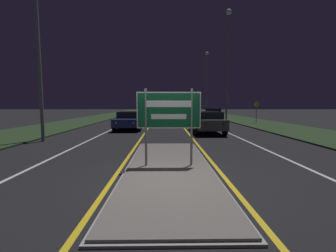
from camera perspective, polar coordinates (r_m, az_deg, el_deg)
ground_plane at (r=5.97m, az=0.38°, el=-13.40°), size 160.00×160.00×0.00m
median_island at (r=6.92m, az=0.19°, el=-10.36°), size 2.55×7.63×0.10m
verge_left at (r=27.37m, az=-20.91°, el=1.21°), size 5.00×100.00×0.08m
verge_right at (r=27.46m, az=19.65°, el=1.26°), size 5.00×100.00×0.08m
centre_line_yellow_left at (r=30.73m, az=-3.37°, el=1.93°), size 0.12×70.00×0.01m
centre_line_yellow_right at (r=30.74m, az=2.09°, el=1.94°), size 0.12×70.00×0.01m
lane_line_white_left at (r=30.97m, az=-8.44°, el=1.91°), size 0.12×70.00×0.01m
lane_line_white_right at (r=31.01m, az=7.15°, el=1.93°), size 0.12×70.00×0.01m
edge_line_white_left at (r=31.51m, az=-13.86°, el=1.87°), size 0.10×70.00×0.01m
edge_line_white_right at (r=31.57m, az=12.55°, el=1.91°), size 0.10×70.00×0.01m
highway_sign at (r=6.65m, az=0.20°, el=3.28°), size 1.89×0.07×2.30m
streetlight_left_near at (r=13.88m, az=-30.29°, el=21.23°), size 0.59×0.59×8.52m
streetlight_right_near at (r=24.75m, az=14.96°, el=18.26°), size 0.58×0.58×11.40m
streetlight_right_far at (r=36.15m, az=9.76°, el=12.08°), size 0.48×0.48×9.98m
car_receding_0 at (r=15.46m, az=9.90°, el=1.18°), size 1.95×4.47×1.44m
car_receding_1 at (r=28.57m, az=11.27°, el=3.07°), size 1.87×4.18×1.43m
car_receding_2 at (r=39.59m, az=3.48°, el=3.80°), size 1.98×4.25×1.37m
car_receding_3 at (r=48.36m, az=6.21°, el=4.08°), size 1.91×4.23×1.39m
car_approaching_0 at (r=17.51m, az=-9.71°, el=1.53°), size 2.02×4.20×1.37m
car_approaching_1 at (r=29.56m, az=-6.16°, el=3.24°), size 1.90×4.49×1.47m
warning_sign at (r=24.07m, az=21.57°, el=3.83°), size 0.60×0.06×2.14m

